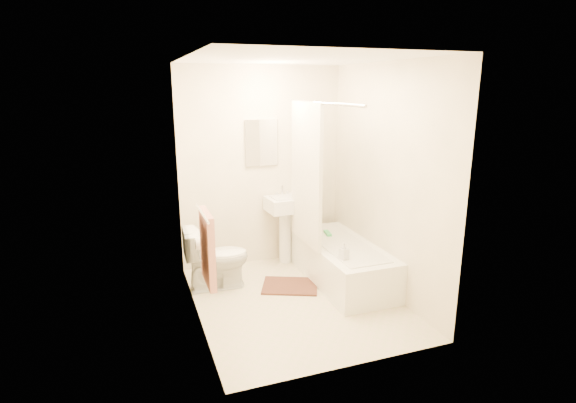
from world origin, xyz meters
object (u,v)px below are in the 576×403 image
object	(u,v)px
toilet	(217,258)
bathtub	(341,262)
sink	(286,227)
bath_mat	(290,286)
soap_bottle	(344,251)

from	to	relation	value
toilet	bathtub	size ratio (longest dim) A/B	0.45
toilet	bathtub	world-z (taller)	toilet
bathtub	sink	bearing A→B (deg)	119.51
sink	bath_mat	size ratio (longest dim) A/B	1.54
bath_mat	sink	bearing A→B (deg)	74.05
toilet	soap_bottle	world-z (taller)	toilet
sink	bath_mat	xyz separation A→B (m)	(-0.20, -0.69, -0.45)
bath_mat	bathtub	bearing A→B (deg)	-2.66
sink	bathtub	xyz separation A→B (m)	(0.41, -0.72, -0.24)
soap_bottle	toilet	bearing A→B (deg)	148.05
toilet	bath_mat	bearing A→B (deg)	-107.46
bath_mat	soap_bottle	size ratio (longest dim) A/B	3.33
toilet	sink	distance (m)	1.05
bathtub	bath_mat	xyz separation A→B (m)	(-0.61, 0.03, -0.21)
sink	soap_bottle	size ratio (longest dim) A/B	5.13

